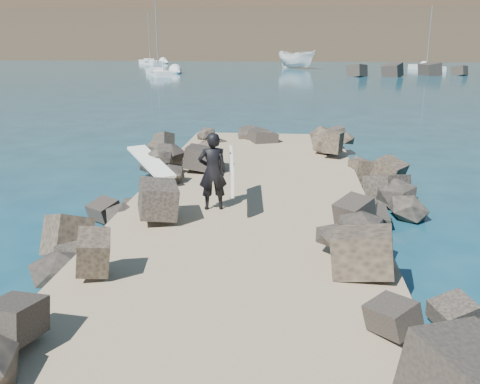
# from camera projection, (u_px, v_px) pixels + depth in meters

# --- Properties ---
(ground) EXTENTS (800.00, 800.00, 0.00)m
(ground) POSITION_uv_depth(u_px,v_px,m) (244.00, 242.00, 12.39)
(ground) COLOR #0F384C
(ground) RESTS_ON ground
(jetty) EXTENTS (6.00, 26.00, 0.60)m
(jetty) POSITION_uv_depth(u_px,v_px,m) (235.00, 265.00, 10.40)
(jetty) COLOR #8C7759
(jetty) RESTS_ON ground
(riprap_left) EXTENTS (2.60, 22.00, 1.00)m
(riprap_left) POSITION_uv_depth(u_px,v_px,m) (99.00, 241.00, 11.09)
(riprap_left) COLOR black
(riprap_left) RESTS_ON ground
(riprap_right) EXTENTS (2.60, 22.00, 1.00)m
(riprap_right) POSITION_uv_depth(u_px,v_px,m) (383.00, 252.00, 10.55)
(riprap_right) COLOR black
(riprap_right) RESTS_ON ground
(surfboard_resting) EXTENTS (1.81, 2.13, 0.07)m
(surfboard_resting) POSITION_uv_depth(u_px,v_px,m) (151.00, 166.00, 15.23)
(surfboard_resting) COLOR white
(surfboard_resting) RESTS_ON riprap_left
(boat_imported) EXTENTS (6.70, 6.61, 2.64)m
(boat_imported) POSITION_uv_depth(u_px,v_px,m) (297.00, 59.00, 77.07)
(boat_imported) COLOR white
(boat_imported) RESTS_ON ground
(surfer_with_board) EXTENTS (1.01, 2.29, 1.85)m
(surfer_with_board) POSITION_uv_depth(u_px,v_px,m) (215.00, 171.00, 12.58)
(surfer_with_board) COLOR black
(surfer_with_board) RESTS_ON jetty
(sailboat_f) EXTENTS (2.75, 5.10, 6.27)m
(sailboat_f) POSITION_uv_depth(u_px,v_px,m) (446.00, 59.00, 100.64)
(sailboat_f) COLOR silver
(sailboat_f) RESTS_ON ground
(sailboat_d) EXTENTS (3.71, 7.35, 8.69)m
(sailboat_d) POSITION_uv_depth(u_px,v_px,m) (427.00, 68.00, 73.82)
(sailboat_d) COLOR silver
(sailboat_d) RESTS_ON ground
(sailboat_e) EXTENTS (5.21, 6.52, 8.34)m
(sailboat_e) POSITION_uv_depth(u_px,v_px,m) (150.00, 62.00, 89.02)
(sailboat_e) COLOR silver
(sailboat_e) RESTS_ON ground
(sailboat_a) EXTENTS (4.79, 7.82, 9.34)m
(sailboat_a) POSITION_uv_depth(u_px,v_px,m) (158.00, 72.00, 64.12)
(sailboat_a) COLOR silver
(sailboat_a) RESTS_ON ground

